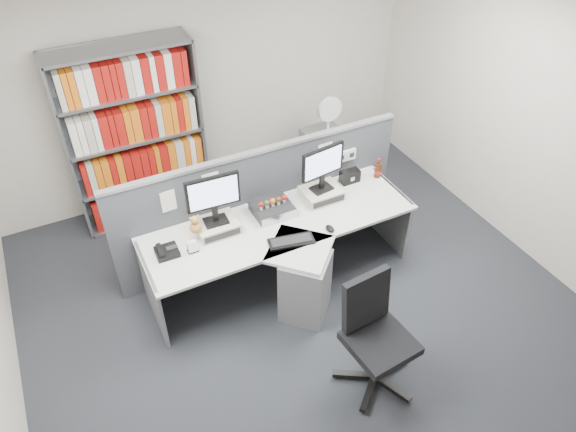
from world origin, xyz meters
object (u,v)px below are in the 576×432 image
mouse (330,229)px  speaker (350,176)px  office_chair (374,332)px  cola_bottle (378,170)px  filing_cabinet (326,161)px  desktop_pc (272,209)px  keyboard (291,241)px  desk_fan (329,112)px  desk_phone (166,252)px  monitor_right (323,165)px  monitor_left (213,196)px  shelving_unit (135,140)px  desk_calendar (192,247)px  desk (291,257)px

mouse → speaker: speaker is taller
office_chair → cola_bottle: bearing=55.8°
cola_bottle → filing_cabinet: bearing=91.6°
desktop_pc → cola_bottle: (1.23, 0.05, 0.04)m
keyboard → desk_fan: size_ratio=0.88×
desktop_pc → mouse: desktop_pc is taller
cola_bottle → mouse: bearing=-149.4°
keyboard → desk_phone: desk_phone is taller
monitor_right → desk_phone: size_ratio=2.36×
desk_phone → monitor_right: bearing=3.7°
filing_cabinet → desk_fan: 0.66m
monitor_left → shelving_unit: (-0.33, 1.47, -0.14)m
monitor_right → shelving_unit: shelving_unit is taller
desk_calendar → desk_phone: bearing=162.7°
monitor_left → mouse: monitor_left is taller
monitor_right → desk_fan: monitor_right is taller
monitor_left → desk_fan: (1.77, 1.02, -0.11)m
monitor_left → keyboard: 0.80m
filing_cabinet → office_chair: (-1.04, -2.54, 0.20)m
keyboard → shelving_unit: bearing=114.3°
desk_calendar → filing_cabinet: 2.41m
mouse → shelving_unit: shelving_unit is taller
speaker → desk_phone: bearing=-174.1°
desktop_pc → speaker: size_ratio=1.83×
monitor_left → desk_calendar: bearing=-149.5°
monitor_right → shelving_unit: size_ratio=0.24×
mouse → filing_cabinet: 1.75m
desk_phone → cola_bottle: cola_bottle is taller
cola_bottle → filing_cabinet: (-0.03, 0.97, -0.45)m
desk → office_chair: office_chair is taller
monitor_right → desktop_pc: size_ratio=1.31×
monitor_right → speaker: 0.51m
speaker → filing_cabinet: speaker is taller
desktop_pc → desk_calendar: size_ratio=3.19×
mouse → shelving_unit: 2.32m
monitor_left → monitor_right: monitor_left is taller
desk_calendar → shelving_unit: 1.65m
desk → office_chair: size_ratio=2.54×
desk_calendar → mouse: bearing=-13.7°
office_chair → shelving_unit: bearing=109.6°
monitor_left → mouse: 1.10m
filing_cabinet → desk: bearing=-130.6°
desk → desktop_pc: 0.49m
shelving_unit → office_chair: bearing=-70.4°
monitor_right → cola_bottle: (0.69, 0.04, -0.30)m
monitor_right → desktop_pc: bearing=-179.8°
desk_fan → desk_phone: bearing=-153.8°
cola_bottle → desk_phone: bearing=-176.3°
mouse → desk: bearing=166.7°
monitor_right → cola_bottle: 0.76m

